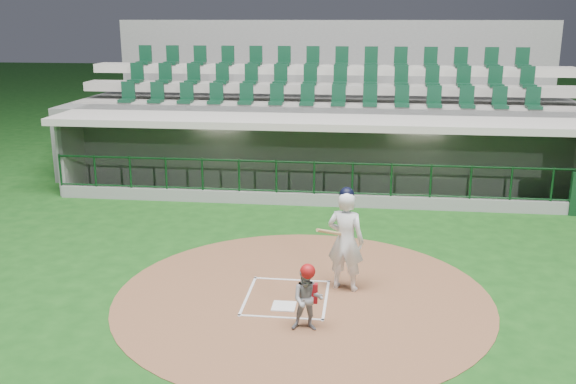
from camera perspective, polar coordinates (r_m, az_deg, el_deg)
name	(u,v)px	position (r m, az deg, el deg)	size (l,w,h in m)	color
ground	(289,292)	(12.66, 0.04, -8.85)	(120.00, 120.00, 0.00)	#134212
dirt_circle	(303,296)	(12.44, 1.32, -9.27)	(7.20, 7.20, 0.01)	brown
home_plate	(284,306)	(12.02, -0.37, -10.11)	(0.43, 0.43, 0.02)	white
batter_box_chalk	(287,297)	(12.38, -0.13, -9.34)	(1.55, 1.80, 0.01)	white
dugout_structure	(324,159)	(19.77, 3.20, 2.99)	(16.40, 3.70, 3.00)	slate
seating_deck	(326,127)	(22.72, 3.39, 5.79)	(17.00, 6.72, 5.15)	slate
batter	(346,239)	(12.44, 5.14, -4.22)	(0.95, 0.97, 2.07)	white
catcher	(307,297)	(10.98, 1.74, -9.35)	(0.57, 0.45, 1.20)	gray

